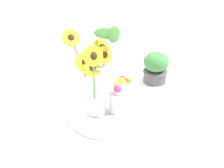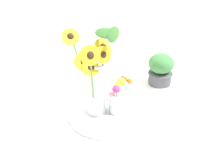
{
  "view_description": "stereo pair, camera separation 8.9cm",
  "coord_description": "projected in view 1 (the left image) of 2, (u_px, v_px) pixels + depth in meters",
  "views": [
    {
      "loc": [
        -0.7,
        -0.73,
        0.75
      ],
      "look_at": [
        -0.02,
        0.09,
        0.16
      ],
      "focal_mm": 42.0,
      "sensor_mm": 36.0,
      "label": 1
    },
    {
      "loc": [
        -0.63,
        -0.79,
        0.75
      ],
      "look_at": [
        -0.02,
        0.09,
        0.16
      ],
      "focal_mm": 42.0,
      "sensor_mm": 36.0,
      "label": 2
    }
  ],
  "objects": [
    {
      "name": "ground_plane",
      "position": [
        128.0,
        119.0,
        1.25
      ],
      "size": [
        6.0,
        6.0,
        0.0
      ],
      "primitive_type": "plane",
      "color": "white"
    },
    {
      "name": "mason_jar_sunflowers",
      "position": [
        96.0,
        79.0,
        1.16
      ],
      "size": [
        0.24,
        0.19,
        0.42
      ],
      "color": "silver",
      "rests_on": "serving_tray"
    },
    {
      "name": "potted_plant",
      "position": [
        156.0,
        67.0,
        1.53
      ],
      "size": [
        0.15,
        0.15,
        0.19
      ],
      "color": "#4C4C51",
      "rests_on": "ground_plane"
    },
    {
      "name": "serving_tray",
      "position": [
        112.0,
        110.0,
        1.29
      ],
      "size": [
        0.44,
        0.44,
        0.02
      ],
      "color": "silver",
      "rests_on": "ground_plane"
    },
    {
      "name": "vase_bulb_right",
      "position": [
        121.0,
        87.0,
        1.31
      ],
      "size": [
        0.09,
        0.08,
        0.15
      ],
      "color": "white",
      "rests_on": "serving_tray"
    },
    {
      "name": "vase_small_center",
      "position": [
        117.0,
        99.0,
        1.23
      ],
      "size": [
        0.09,
        0.09,
        0.17
      ],
      "color": "white",
      "rests_on": "serving_tray"
    }
  ]
}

